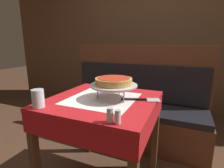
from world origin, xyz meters
TOP-DOWN VIEW (x-y plane):
  - dining_table_front at (0.00, 0.00)m, footprint 0.76×0.76m
  - dining_table_rear at (0.22, 1.47)m, footprint 0.62×0.62m
  - booth_bench at (0.02, 0.79)m, footprint 1.63×0.49m
  - back_wall_panel at (0.00, 1.95)m, footprint 6.00×0.04m
  - pizza_pan_stand at (0.08, 0.03)m, footprint 0.34×0.34m
  - deep_dish_pizza at (0.08, 0.03)m, footprint 0.26×0.26m
  - pizza_server at (0.28, 0.08)m, footprint 0.27×0.15m
  - water_glass_near at (-0.29, -0.32)m, footprint 0.08×0.08m
  - salt_shaker at (0.21, -0.34)m, footprint 0.04×0.04m
  - pepper_shaker at (0.25, -0.34)m, footprint 0.03×0.03m
  - condiment_caddy at (0.22, 1.45)m, footprint 0.14×0.14m

SIDE VIEW (x-z plane):
  - booth_bench at x=0.02m, z-range -0.23..0.88m
  - dining_table_rear at x=0.22m, z-range 0.24..0.97m
  - dining_table_front at x=0.00m, z-range 0.27..1.01m
  - pizza_server at x=0.28m, z-range 0.74..0.75m
  - condiment_caddy at x=0.22m, z-range 0.68..0.87m
  - pepper_shaker at x=0.25m, z-range 0.74..0.81m
  - salt_shaker at x=0.21m, z-range 0.74..0.82m
  - water_glass_near at x=-0.29m, z-range 0.74..0.86m
  - pizza_pan_stand at x=0.08m, z-range 0.78..0.89m
  - deep_dish_pizza at x=0.08m, z-range 0.85..0.90m
  - back_wall_panel at x=0.00m, z-range 0.00..2.40m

